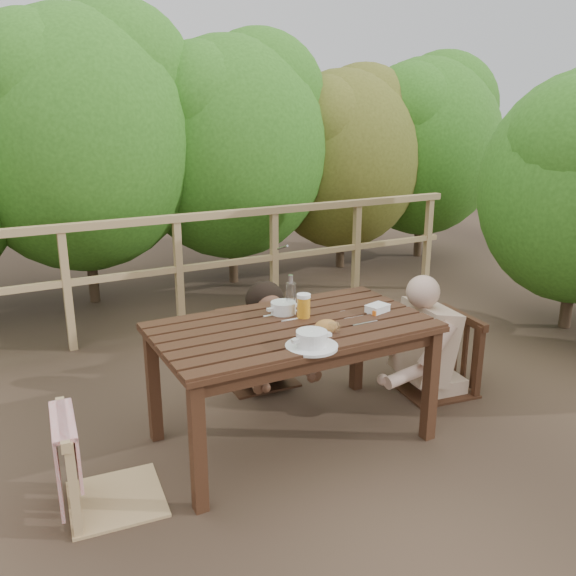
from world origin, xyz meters
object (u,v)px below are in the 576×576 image
butter_tub (377,309)px  bread_roll (326,327)px  chair_far (258,318)px  table (292,383)px  bottle (291,295)px  chair_right (436,321)px  woman (256,302)px  soup_near (312,340)px  beer_glass (304,307)px  chair_left (108,415)px  diner_right (442,295)px  soup_far (283,309)px  tumbler (334,330)px

butter_tub → bread_roll: bearing=-177.8°
chair_far → butter_tub: 0.96m
table → bottle: size_ratio=6.21×
chair_far → chair_right: chair_right is taller
woman → bottle: size_ratio=4.75×
butter_tub → soup_near: bearing=-170.6°
soup_near → beer_glass: beer_glass is taller
chair_left → beer_glass: size_ratio=6.17×
bottle → diner_right: bearing=-2.1°
woman → diner_right: size_ratio=0.86×
butter_tub → chair_far: bearing=99.0°
chair_far → woman: bearing=92.4°
chair_right → diner_right: 0.18m
chair_right → soup_near: 1.32m
soup_far → soup_near: bearing=-101.6°
bottle → bread_roll: bearing=-85.7°
soup_far → beer_glass: (0.07, -0.11, 0.03)m
tumbler → soup_far: bearing=100.6°
soup_far → beer_glass: size_ratio=1.63×
soup_near → tumbler: size_ratio=3.63×
chair_right → soup_near: chair_right is taller
chair_left → diner_right: (2.22, 0.22, 0.21)m
chair_left → diner_right: size_ratio=0.69×
chair_right → butter_tub: (-0.62, -0.17, 0.23)m
table → chair_left: size_ratio=1.62×
diner_right → butter_tub: 0.67m
soup_near → table: bearing=78.4°
table → chair_far: size_ratio=1.61×
table → soup_far: (0.04, 0.17, 0.39)m
woman → soup_far: 0.67m
chair_right → soup_far: bearing=-85.4°
chair_left → woman: bearing=-47.6°
woman → beer_glass: size_ratio=7.65×
chair_right → woman: bearing=-117.4°
diner_right → butter_tub: size_ratio=10.18×
beer_glass → tumbler: size_ratio=2.06×
beer_glass → butter_tub: 0.44m
table → chair_far: 0.82m
chair_right → bread_roll: (-1.05, -0.30, 0.25)m
bottle → soup_far: bearing=152.9°
table → chair_left: bearing=-174.3°
woman → table: bearing=81.2°
chair_right → diner_right: bearing=97.7°
bottle → chair_left: bearing=-166.9°
woman → soup_near: 1.17m
tumbler → chair_far: bearing=87.5°
chair_right → soup_far: chair_right is taller
soup_far → chair_far: bearing=78.6°
chair_right → butter_tub: chair_right is taller
soup_far → tumbler: size_ratio=3.36×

